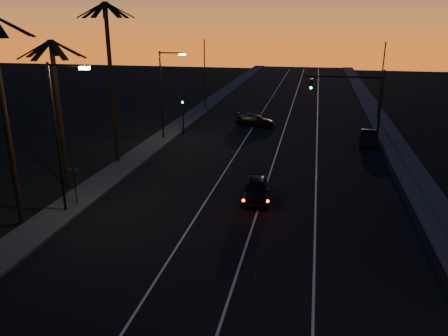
% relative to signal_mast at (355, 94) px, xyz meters
% --- Properties ---
extents(road, '(20.00, 170.00, 0.01)m').
position_rel_signal_mast_xyz_m(road, '(-7.14, -9.99, -4.78)').
color(road, black).
rests_on(road, ground).
extents(sidewalk_left, '(2.40, 170.00, 0.16)m').
position_rel_signal_mast_xyz_m(sidewalk_left, '(-18.34, -9.99, -4.70)').
color(sidewalk_left, '#363633').
rests_on(sidewalk_left, ground).
extents(sidewalk_right, '(2.40, 170.00, 0.16)m').
position_rel_signal_mast_xyz_m(sidewalk_right, '(4.06, -9.99, -4.70)').
color(sidewalk_right, '#363633').
rests_on(sidewalk_right, ground).
extents(lane_stripe_left, '(0.12, 160.00, 0.01)m').
position_rel_signal_mast_xyz_m(lane_stripe_left, '(-10.14, -9.99, -4.76)').
color(lane_stripe_left, silver).
rests_on(lane_stripe_left, road).
extents(lane_stripe_mid, '(0.12, 160.00, 0.01)m').
position_rel_signal_mast_xyz_m(lane_stripe_mid, '(-6.64, -9.99, -4.76)').
color(lane_stripe_mid, silver).
rests_on(lane_stripe_mid, road).
extents(lane_stripe_right, '(0.12, 160.00, 0.01)m').
position_rel_signal_mast_xyz_m(lane_stripe_right, '(-3.14, -9.99, -4.76)').
color(lane_stripe_right, silver).
rests_on(lane_stripe_right, road).
extents(palm_near, '(4.25, 4.16, 11.53)m').
position_rel_signal_mast_xyz_m(palm_near, '(-19.74, -21.99, 2.29)').
color(palm_near, black).
rests_on(palm_near, ground).
extents(palm_mid, '(4.25, 4.16, 10.03)m').
position_rel_signal_mast_xyz_m(palm_mid, '(-20.34, -15.99, 1.47)').
color(palm_mid, black).
rests_on(palm_mid, ground).
extents(palm_far, '(4.25, 4.16, 12.53)m').
position_rel_signal_mast_xyz_m(palm_far, '(-19.34, -9.99, 2.83)').
color(palm_far, black).
rests_on(palm_far, ground).
extents(streetlight_left_near, '(2.55, 0.26, 9.00)m').
position_rel_signal_mast_xyz_m(streetlight_left_near, '(-17.84, -19.99, 0.54)').
color(streetlight_left_near, black).
rests_on(streetlight_left_near, ground).
extents(streetlight_left_far, '(2.55, 0.26, 8.50)m').
position_rel_signal_mast_xyz_m(streetlight_left_far, '(-17.82, -1.99, 0.28)').
color(streetlight_left_far, black).
rests_on(streetlight_left_far, ground).
extents(street_sign, '(0.70, 0.06, 2.60)m').
position_rel_signal_mast_xyz_m(street_sign, '(-17.94, -18.99, -3.13)').
color(street_sign, black).
rests_on(street_sign, ground).
extents(signal_mast, '(7.10, 0.41, 7.00)m').
position_rel_signal_mast_xyz_m(signal_mast, '(0.00, 0.00, 0.00)').
color(signal_mast, black).
rests_on(signal_mast, ground).
extents(signal_post, '(0.28, 0.37, 4.20)m').
position_rel_signal_mast_xyz_m(signal_post, '(-16.64, -0.01, -1.89)').
color(signal_post, black).
rests_on(signal_post, ground).
extents(far_pole_left, '(0.14, 0.14, 9.00)m').
position_rel_signal_mast_xyz_m(far_pole_left, '(-18.14, 15.01, -0.28)').
color(far_pole_left, black).
rests_on(far_pole_left, ground).
extents(far_pole_right, '(0.14, 0.14, 9.00)m').
position_rel_signal_mast_xyz_m(far_pole_right, '(3.86, 12.01, -0.28)').
color(far_pole_right, black).
rests_on(far_pole_right, ground).
extents(lead_car, '(2.26, 4.91, 1.45)m').
position_rel_signal_mast_xyz_m(lead_car, '(-7.02, -15.61, -4.05)').
color(lead_car, black).
rests_on(lead_car, road).
extents(right_car, '(2.00, 4.27, 1.35)m').
position_rel_signal_mast_xyz_m(right_car, '(1.60, -0.02, -4.09)').
color(right_car, black).
rests_on(right_car, road).
extents(cross_car, '(4.71, 2.61, 1.29)m').
position_rel_signal_mast_xyz_m(cross_car, '(-10.01, 5.53, -4.12)').
color(cross_car, black).
rests_on(cross_car, road).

